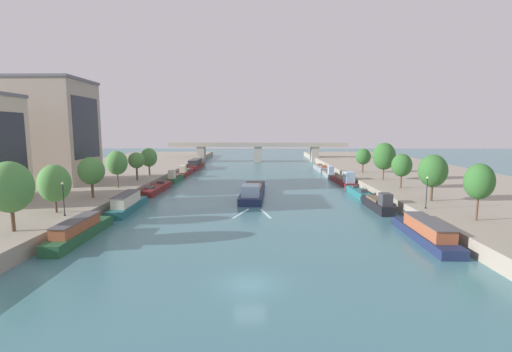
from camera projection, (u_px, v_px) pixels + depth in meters
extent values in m
plane|color=#42757F|center=(250.00, 285.00, 28.42)|extent=(400.00, 400.00, 0.00)
cube|color=gray|center=(88.00, 178.00, 83.26)|extent=(36.00, 170.00, 1.77)
cube|color=gray|center=(427.00, 179.00, 82.39)|extent=(36.00, 170.00, 1.77)
cube|color=#1E284C|center=(253.00, 192.00, 66.71)|extent=(4.67, 20.74, 1.13)
cube|color=#1E284C|center=(256.00, 183.00, 77.24)|extent=(3.68, 1.39, 0.93)
cube|color=#1E284C|center=(253.00, 189.00, 66.63)|extent=(4.75, 20.74, 0.06)
cube|color=#9EBCD6|center=(251.00, 190.00, 59.57)|extent=(3.04, 4.23, 1.86)
cube|color=black|center=(251.00, 187.00, 61.59)|extent=(2.29, 0.12, 0.52)
cube|color=brown|center=(254.00, 186.00, 68.64)|extent=(3.42, 10.83, 0.36)
cylinder|color=#232328|center=(254.00, 192.00, 60.41)|extent=(0.07, 0.07, 1.10)
cube|color=silver|center=(266.00, 214.00, 52.21)|extent=(1.76, 5.92, 0.03)
cube|color=silver|center=(241.00, 213.00, 52.40)|extent=(2.23, 5.81, 0.03)
cube|color=#235633|center=(80.00, 235.00, 39.93)|extent=(2.18, 12.24, 1.17)
cube|color=#235633|center=(105.00, 219.00, 46.33)|extent=(2.03, 1.25, 0.95)
cube|color=#235633|center=(80.00, 229.00, 39.85)|extent=(2.22, 12.24, 0.06)
cube|color=#9E5133|center=(76.00, 225.00, 39.17)|extent=(1.78, 7.84, 1.19)
cube|color=#4C4C51|center=(76.00, 220.00, 39.08)|extent=(1.90, 8.07, 0.08)
cylinder|color=#232328|center=(64.00, 234.00, 36.14)|extent=(0.07, 0.07, 1.10)
cube|color=#23666B|center=(128.00, 207.00, 53.97)|extent=(2.74, 12.17, 1.07)
cube|color=#23666B|center=(141.00, 199.00, 60.29)|extent=(2.23, 1.31, 0.90)
cube|color=#23666B|center=(128.00, 204.00, 53.89)|extent=(2.79, 12.17, 0.06)
cube|color=beige|center=(126.00, 199.00, 53.19)|extent=(2.17, 7.81, 1.58)
cube|color=#4C4C51|center=(126.00, 194.00, 53.08)|extent=(2.32, 8.04, 0.08)
cylinder|color=#232328|center=(122.00, 205.00, 50.23)|extent=(0.07, 0.07, 1.10)
cube|color=maroon|center=(156.00, 189.00, 70.42)|extent=(2.86, 13.54, 1.19)
cube|color=maroon|center=(166.00, 183.00, 77.44)|extent=(2.53, 1.29, 0.96)
cube|color=maroon|center=(156.00, 186.00, 70.34)|extent=(2.91, 13.54, 0.06)
cube|color=#38383D|center=(161.00, 182.00, 73.25)|extent=(1.33, 0.92, 0.40)
cube|color=#38383D|center=(150.00, 187.00, 66.56)|extent=(1.47, 1.12, 0.48)
cylinder|color=#232328|center=(152.00, 186.00, 66.24)|extent=(0.07, 0.07, 1.10)
cube|color=#235633|center=(176.00, 179.00, 84.06)|extent=(1.85, 9.25, 1.13)
cube|color=#235633|center=(181.00, 176.00, 88.96)|extent=(1.62, 1.27, 0.93)
cube|color=#235633|center=(176.00, 177.00, 83.98)|extent=(1.89, 9.25, 0.06)
cube|color=beige|center=(172.00, 174.00, 80.74)|extent=(1.29, 1.87, 1.94)
cube|color=black|center=(173.00, 172.00, 81.63)|extent=(1.01, 0.05, 0.54)
cube|color=brown|center=(177.00, 175.00, 84.87)|extent=(1.40, 4.82, 0.36)
cylinder|color=#232328|center=(174.00, 176.00, 81.15)|extent=(0.07, 0.07, 1.10)
cube|color=maroon|center=(186.00, 173.00, 95.90)|extent=(2.02, 11.09, 1.13)
cube|color=maroon|center=(190.00, 170.00, 101.72)|extent=(1.88, 1.25, 0.93)
cube|color=maroon|center=(186.00, 171.00, 95.82)|extent=(2.06, 11.09, 0.06)
cube|color=beige|center=(183.00, 169.00, 91.96)|extent=(1.49, 2.22, 1.83)
cube|color=black|center=(184.00, 167.00, 93.03)|extent=(1.18, 0.04, 0.51)
cube|color=brown|center=(187.00, 170.00, 96.89)|extent=(1.56, 5.77, 0.36)
cylinder|color=#232328|center=(184.00, 170.00, 92.44)|extent=(0.07, 0.07, 1.10)
cube|color=maroon|center=(196.00, 166.00, 111.84)|extent=(3.00, 15.71, 1.30)
cube|color=maroon|center=(200.00, 164.00, 119.96)|extent=(2.82, 1.27, 1.02)
cube|color=maroon|center=(196.00, 164.00, 111.76)|extent=(3.06, 15.71, 0.06)
cube|color=#38383D|center=(195.00, 162.00, 110.87)|extent=(2.45, 10.06, 1.53)
cube|color=#4C4C51|center=(195.00, 159.00, 110.77)|extent=(2.63, 10.36, 0.08)
cylinder|color=#232328|center=(194.00, 164.00, 107.00)|extent=(0.07, 0.07, 1.10)
cube|color=#1E284C|center=(425.00, 236.00, 39.79)|extent=(2.87, 13.13, 0.96)
cube|color=#1E284C|center=(402.00, 219.00, 46.60)|extent=(2.51, 1.26, 0.84)
cube|color=#1E284C|center=(425.00, 231.00, 39.72)|extent=(2.92, 13.14, 0.06)
cube|color=#9E5133|center=(428.00, 227.00, 38.98)|extent=(2.31, 8.42, 1.33)
cube|color=#4C4C51|center=(429.00, 221.00, 38.89)|extent=(2.47, 8.67, 0.08)
cylinder|color=#232328|center=(447.00, 237.00, 35.74)|extent=(0.07, 0.07, 1.10)
cube|color=black|center=(377.00, 206.00, 54.73)|extent=(2.19, 9.35, 1.28)
cube|color=black|center=(367.00, 198.00, 59.68)|extent=(1.94, 1.30, 1.01)
cube|color=black|center=(378.00, 201.00, 54.64)|extent=(2.23, 9.35, 0.06)
cube|color=#38383D|center=(386.00, 199.00, 51.38)|extent=(1.55, 1.89, 1.78)
cube|color=black|center=(383.00, 196.00, 52.28)|extent=(1.21, 0.05, 0.50)
cube|color=brown|center=(376.00, 199.00, 55.54)|extent=(1.66, 4.87, 0.36)
cylinder|color=#232328|center=(387.00, 201.00, 51.80)|extent=(0.07, 0.07, 1.10)
cube|color=#23666B|center=(358.00, 193.00, 65.95)|extent=(1.91, 10.08, 1.14)
cube|color=#23666B|center=(351.00, 188.00, 71.27)|extent=(1.73, 1.26, 0.94)
cube|color=#23666B|center=(359.00, 190.00, 65.87)|extent=(1.95, 10.08, 0.06)
cube|color=#38383D|center=(355.00, 187.00, 68.03)|extent=(0.92, 0.91, 0.40)
cube|color=#38383D|center=(363.00, 191.00, 63.04)|extent=(1.01, 1.11, 0.48)
cylinder|color=#232328|center=(365.00, 189.00, 62.80)|extent=(0.07, 0.07, 1.10)
cube|color=maroon|center=(343.00, 182.00, 80.23)|extent=(2.96, 13.45, 0.98)
cube|color=maroon|center=(335.00, 177.00, 87.18)|extent=(2.41, 1.30, 0.85)
cube|color=maroon|center=(343.00, 180.00, 80.16)|extent=(3.01, 13.45, 0.06)
cube|color=#9EBCD6|center=(349.00, 177.00, 75.50)|extent=(1.96, 2.74, 2.28)
cube|color=black|center=(347.00, 175.00, 76.79)|extent=(1.50, 0.08, 0.64)
cube|color=brown|center=(342.00, 178.00, 81.46)|extent=(2.19, 7.01, 0.36)
cylinder|color=#232328|center=(350.00, 180.00, 76.12)|extent=(0.07, 0.07, 1.10)
cube|color=gray|center=(329.00, 175.00, 93.11)|extent=(1.96, 9.13, 0.96)
cube|color=gray|center=(326.00, 172.00, 97.95)|extent=(1.72, 1.24, 0.84)
cube|color=gray|center=(329.00, 173.00, 93.04)|extent=(1.99, 9.13, 0.06)
cube|color=#9EBCD6|center=(331.00, 170.00, 89.85)|extent=(1.37, 1.85, 1.97)
cube|color=black|center=(330.00, 169.00, 90.72)|extent=(1.07, 0.05, 0.55)
cube|color=brown|center=(328.00, 171.00, 93.92)|extent=(1.48, 4.76, 0.36)
cylinder|color=#232328|center=(332.00, 172.00, 90.25)|extent=(0.07, 0.07, 1.10)
cube|color=gray|center=(321.00, 168.00, 106.47)|extent=(2.81, 13.59, 1.28)
cube|color=gray|center=(317.00, 166.00, 113.52)|extent=(2.56, 1.29, 1.01)
cube|color=gray|center=(321.00, 166.00, 106.38)|extent=(2.87, 13.60, 0.06)
cube|color=#9E5133|center=(320.00, 164.00, 109.31)|extent=(1.35, 0.91, 0.40)
cube|color=#9E5133|center=(324.00, 167.00, 102.58)|extent=(1.49, 1.11, 0.48)
cylinder|color=#232328|center=(325.00, 166.00, 102.27)|extent=(0.07, 0.07, 1.10)
cylinder|color=brown|center=(13.00, 216.00, 36.84)|extent=(0.37, 0.37, 3.20)
ellipsoid|color=#4C8942|center=(10.00, 187.00, 36.44)|extent=(4.43, 4.43, 5.28)
cylinder|color=brown|center=(56.00, 203.00, 45.23)|extent=(0.29, 0.29, 2.46)
ellipsoid|color=#4C8942|center=(54.00, 183.00, 44.89)|extent=(3.91, 3.91, 4.75)
cylinder|color=brown|center=(92.00, 188.00, 55.09)|extent=(0.38, 0.38, 3.02)
ellipsoid|color=#4C8942|center=(91.00, 171.00, 54.74)|extent=(3.90, 3.90, 4.23)
cylinder|color=brown|center=(118.00, 179.00, 64.44)|extent=(0.25, 0.25, 3.31)
ellipsoid|color=#4C8942|center=(117.00, 163.00, 64.07)|extent=(3.69, 3.69, 4.30)
cylinder|color=brown|center=(137.00, 172.00, 73.78)|extent=(0.38, 0.38, 3.24)
ellipsoid|color=#4C8942|center=(136.00, 160.00, 73.45)|extent=(3.26, 3.26, 3.30)
cylinder|color=brown|center=(149.00, 169.00, 82.13)|extent=(0.39, 0.39, 2.88)
ellipsoid|color=#4C8942|center=(149.00, 157.00, 81.78)|extent=(3.73, 3.73, 4.31)
cylinder|color=brown|center=(477.00, 206.00, 41.24)|extent=(0.25, 0.25, 3.44)
ellipsoid|color=#336B2D|center=(479.00, 181.00, 40.87)|extent=(3.24, 3.24, 4.14)
cylinder|color=brown|center=(432.00, 190.00, 52.54)|extent=(0.37, 0.37, 3.16)
ellipsoid|color=#336B2D|center=(433.00, 171.00, 52.17)|extent=(4.05, 4.05, 4.76)
cylinder|color=brown|center=(401.00, 180.00, 64.08)|extent=(0.28, 0.28, 2.99)
ellipsoid|color=#336B2D|center=(402.00, 165.00, 63.73)|extent=(3.52, 3.52, 4.09)
cylinder|color=brown|center=(383.00, 172.00, 74.56)|extent=(0.25, 0.25, 3.36)
ellipsoid|color=#336B2D|center=(384.00, 156.00, 74.13)|extent=(4.60, 4.60, 5.62)
cylinder|color=brown|center=(363.00, 167.00, 86.96)|extent=(0.32, 0.32, 2.82)
ellipsoid|color=#336B2D|center=(363.00, 157.00, 86.64)|extent=(3.61, 3.61, 3.86)
cylinder|color=black|center=(64.00, 200.00, 43.39)|extent=(0.11, 0.11, 3.87)
sphere|color=#EAE5C6|center=(62.00, 183.00, 43.12)|extent=(0.28, 0.28, 0.28)
cylinder|color=black|center=(65.00, 215.00, 43.63)|extent=(0.22, 0.22, 0.20)
cylinder|color=black|center=(427.00, 194.00, 47.34)|extent=(0.11, 0.11, 4.02)
sphere|color=#EAE5C6|center=(428.00, 178.00, 47.05)|extent=(0.28, 0.28, 0.28)
cylinder|color=black|center=(426.00, 208.00, 47.59)|extent=(0.22, 0.22, 0.20)
cube|color=#232833|center=(5.00, 144.00, 50.79)|extent=(0.04, 9.39, 9.16)
cube|color=#A89989|center=(46.00, 133.00, 69.46)|extent=(15.95, 12.81, 19.54)
cube|color=slate|center=(42.00, 80.00, 68.15)|extent=(16.43, 13.19, 0.50)
cube|color=#232833|center=(86.00, 128.00, 69.25)|extent=(0.04, 10.25, 11.73)
cube|color=#ADA899|center=(258.00, 146.00, 133.64)|extent=(66.62, 4.40, 0.60)
cube|color=#ADA899|center=(258.00, 144.00, 131.56)|extent=(66.62, 0.30, 0.90)
cube|color=#ADA899|center=(258.00, 144.00, 135.53)|extent=(66.62, 0.30, 0.90)
cube|color=#ADA899|center=(201.00, 154.00, 134.29)|extent=(2.80, 3.60, 5.72)
cube|color=#ADA899|center=(258.00, 154.00, 134.05)|extent=(2.80, 3.60, 5.72)
cube|color=#ADA899|center=(315.00, 154.00, 133.82)|extent=(2.80, 3.60, 5.72)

